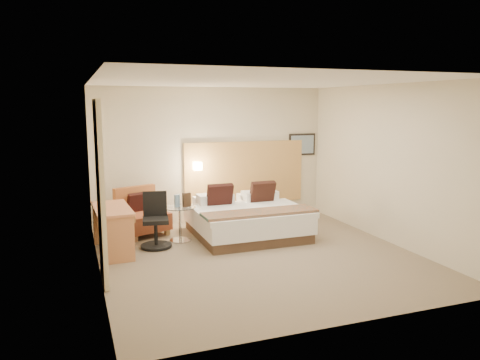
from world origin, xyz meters
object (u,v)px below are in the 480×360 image
object	(u,v)px
bed	(246,219)
desk_chair	(156,225)
lounge_chair	(141,216)
desk	(114,217)
side_table	(180,222)

from	to	relation	value
bed	desk_chair	xyz separation A→B (m)	(-1.67, -0.13, 0.07)
lounge_chair	desk	distance (m)	1.13
desk	lounge_chair	bearing A→B (deg)	59.40
bed	desk	bearing A→B (deg)	-174.83
lounge_chair	bed	bearing A→B (deg)	-22.50
bed	desk	distance (m)	2.37
desk	desk_chair	size ratio (longest dim) A/B	1.34
side_table	lounge_chair	bearing A→B (deg)	130.12
side_table	desk	world-z (taller)	desk
lounge_chair	desk	world-z (taller)	lounge_chair
bed	desk_chair	distance (m)	1.67
desk	desk_chair	distance (m)	0.71
side_table	desk	xyz separation A→B (m)	(-1.13, -0.27, 0.25)
desk_chair	side_table	bearing A→B (deg)	22.62
lounge_chair	desk_chair	xyz separation A→B (m)	(0.12, -0.87, 0.03)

